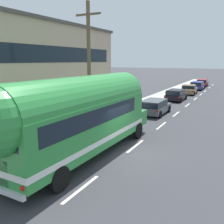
{
  "coord_description": "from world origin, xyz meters",
  "views": [
    {
      "loc": [
        5.11,
        -11.45,
        4.86
      ],
      "look_at": [
        -1.7,
        1.63,
        1.79
      ],
      "focal_mm": 39.86,
      "sensor_mm": 36.0,
      "label": 1
    }
  ],
  "objects_px": {
    "car_second": "(176,94)",
    "car_third": "(189,89)",
    "utility_pole": "(89,67)",
    "painted_bus": "(77,115)",
    "car_lead": "(154,106)",
    "car_fifth": "(202,82)",
    "car_fourth": "(197,85)"
  },
  "relations": [
    {
      "from": "utility_pole",
      "to": "car_third",
      "type": "height_order",
      "value": "utility_pole"
    },
    {
      "from": "utility_pole",
      "to": "car_third",
      "type": "xyz_separation_m",
      "value": [
        2.22,
        23.43,
        -3.69
      ]
    },
    {
      "from": "car_lead",
      "to": "car_fifth",
      "type": "distance_m",
      "value": 28.34
    },
    {
      "from": "car_second",
      "to": "car_third",
      "type": "bearing_deg",
      "value": 87.85
    },
    {
      "from": "car_second",
      "to": "car_third",
      "type": "height_order",
      "value": "same"
    },
    {
      "from": "car_second",
      "to": "car_third",
      "type": "relative_size",
      "value": 1.0
    },
    {
      "from": "utility_pole",
      "to": "painted_bus",
      "type": "distance_m",
      "value": 5.35
    },
    {
      "from": "utility_pole",
      "to": "car_lead",
      "type": "relative_size",
      "value": 2.0
    },
    {
      "from": "car_fourth",
      "to": "car_fifth",
      "type": "height_order",
      "value": "same"
    },
    {
      "from": "car_fourth",
      "to": "car_second",
      "type": "bearing_deg",
      "value": -91.77
    },
    {
      "from": "painted_bus",
      "to": "car_third",
      "type": "bearing_deg",
      "value": 89.82
    },
    {
      "from": "car_lead",
      "to": "car_fourth",
      "type": "relative_size",
      "value": 0.95
    },
    {
      "from": "painted_bus",
      "to": "car_fourth",
      "type": "relative_size",
      "value": 2.7
    },
    {
      "from": "utility_pole",
      "to": "car_fourth",
      "type": "bearing_deg",
      "value": 85.46
    },
    {
      "from": "car_second",
      "to": "car_third",
      "type": "distance_m",
      "value": 6.94
    },
    {
      "from": "painted_bus",
      "to": "car_fourth",
      "type": "xyz_separation_m",
      "value": [
        0.24,
        34.32,
        -1.52
      ]
    },
    {
      "from": "utility_pole",
      "to": "painted_bus",
      "type": "bearing_deg",
      "value": -64.29
    },
    {
      "from": "car_second",
      "to": "painted_bus",
      "type": "bearing_deg",
      "value": -89.53
    },
    {
      "from": "painted_bus",
      "to": "utility_pole",
      "type": "bearing_deg",
      "value": 115.71
    },
    {
      "from": "car_third",
      "to": "car_fifth",
      "type": "relative_size",
      "value": 1.01
    },
    {
      "from": "utility_pole",
      "to": "painted_bus",
      "type": "height_order",
      "value": "utility_pole"
    },
    {
      "from": "car_fourth",
      "to": "car_fifth",
      "type": "distance_m",
      "value": 6.03
    },
    {
      "from": "painted_bus",
      "to": "car_second",
      "type": "bearing_deg",
      "value": 90.47
    },
    {
      "from": "utility_pole",
      "to": "car_fifth",
      "type": "bearing_deg",
      "value": 86.3
    },
    {
      "from": "car_lead",
      "to": "car_second",
      "type": "bearing_deg",
      "value": 90.98
    },
    {
      "from": "painted_bus",
      "to": "car_lead",
      "type": "relative_size",
      "value": 2.83
    },
    {
      "from": "car_third",
      "to": "car_fifth",
      "type": "bearing_deg",
      "value": 89.51
    },
    {
      "from": "painted_bus",
      "to": "car_lead",
      "type": "bearing_deg",
      "value": 90.1
    },
    {
      "from": "utility_pole",
      "to": "car_second",
      "type": "distance_m",
      "value": 17.01
    },
    {
      "from": "car_lead",
      "to": "car_fourth",
      "type": "bearing_deg",
      "value": 89.33
    },
    {
      "from": "utility_pole",
      "to": "car_second",
      "type": "xyz_separation_m",
      "value": [
        1.96,
        16.5,
        -3.64
      ]
    },
    {
      "from": "painted_bus",
      "to": "car_third",
      "type": "distance_m",
      "value": 27.91
    }
  ]
}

